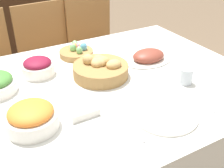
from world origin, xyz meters
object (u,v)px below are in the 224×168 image
sideboard (10,27)px  butter_dish (83,112)px  chair_far_right (97,46)px  fork (132,127)px  knife (194,104)px  dinner_plate (165,115)px  chair_far_center (50,57)px  spoon (199,102)px  ham_platter (148,57)px  egg_basket (76,52)px  bread_basket (101,69)px  carrot_bowl (31,117)px  beet_salad_bowl (38,67)px  drinking_cup (186,76)px

sideboard → butter_dish: 2.20m
chair_far_right → fork: bearing=-115.7°
knife → butter_dish: butter_dish is taller
chair_far_right → dinner_plate: bearing=-109.2°
chair_far_center → sideboard: (-0.10, 1.04, -0.05)m
dinner_plate → spoon: 0.19m
chair_far_center → fork: 1.33m
knife → spoon: bearing=4.2°
ham_platter → spoon: (-0.06, -0.46, -0.02)m
chair_far_right → chair_far_center: bearing=175.3°
egg_basket → knife: bearing=-71.4°
spoon → bread_basket: bearing=117.4°
carrot_bowl → beet_salad_bowl: size_ratio=1.24×
sideboard → spoon: 2.39m
egg_basket → carrot_bowl: bearing=-127.9°
bread_basket → butter_dish: (-0.22, -0.26, -0.03)m
bread_basket → beet_salad_bowl: bearing=147.6°
ham_platter → bread_basket: bearing=-174.7°
beet_salad_bowl → drinking_cup: 0.75m
egg_basket → beet_salad_bowl: size_ratio=1.19×
ham_platter → carrot_bowl: bearing=-160.3°
chair_far_right → ham_platter: 0.88m
bread_basket → dinner_plate: (0.07, -0.43, -0.04)m
carrot_bowl → egg_basket: bearing=52.1°
sideboard → spoon: size_ratio=6.78×
egg_basket → spoon: egg_basket is taller
chair_far_right → butter_dish: size_ratio=7.14×
chair_far_center → chair_far_right: same height
chair_far_center → ham_platter: size_ratio=3.01×
dinner_plate → knife: size_ratio=1.47×
chair_far_center → sideboard: size_ratio=0.69×
dinner_plate → fork: size_ratio=1.47×
spoon → drinking_cup: (0.06, 0.16, 0.04)m
chair_far_center → knife: size_ratio=4.70×
butter_dish → bread_basket: bearing=50.0°
knife → bread_basket: bearing=122.9°
ham_platter → fork: bearing=-131.8°
sideboard → carrot_bowl: bearing=-98.4°
beet_salad_bowl → ham_platter: bearing=-13.6°
butter_dish → carrot_bowl: bearing=173.3°
ham_platter → chair_far_center: bearing=111.8°
egg_basket → butter_dish: size_ratio=1.60×
ham_platter → carrot_bowl: carrot_bowl is taller
chair_far_right → carrot_bowl: (-0.83, -1.11, 0.29)m
chair_far_center → spoon: size_ratio=4.70×
sideboard → bread_basket: (0.11, -1.91, 0.34)m
carrot_bowl → sideboard: bearing=81.6°
carrot_bowl → drinking_cup: carrot_bowl is taller
chair_far_center → fork: size_ratio=4.70×
chair_far_center → drinking_cup: 1.22m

